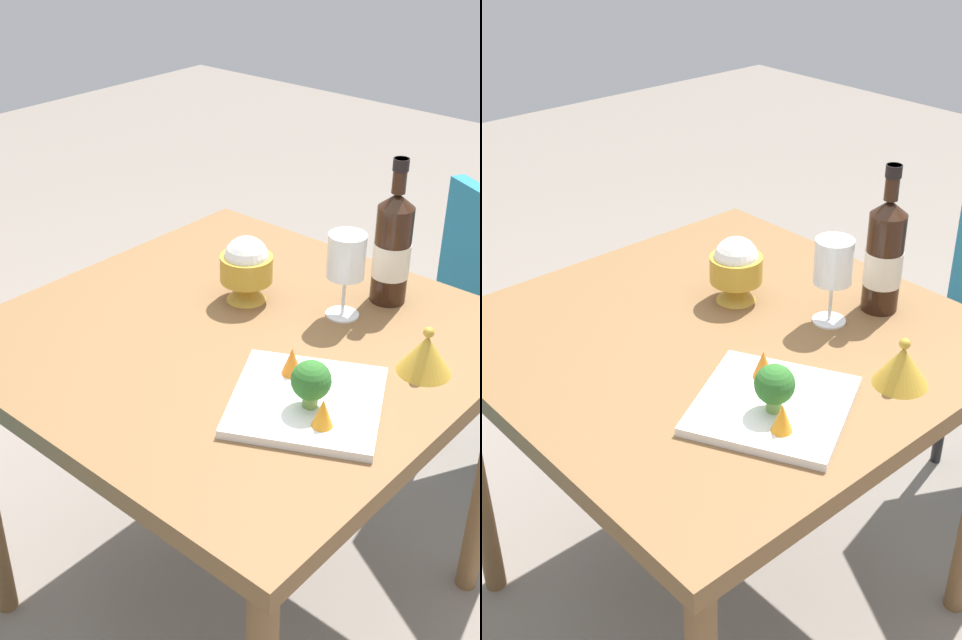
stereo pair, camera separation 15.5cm
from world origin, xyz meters
TOP-DOWN VIEW (x-y plane):
  - ground_plane at (0.00, 0.00)m, footprint 8.00×8.00m
  - dining_table at (0.00, 0.00)m, footprint 0.91×0.91m
  - wine_bottle at (0.14, 0.31)m, footprint 0.08×0.08m
  - wine_glass at (0.11, 0.19)m, footprint 0.08×0.08m
  - rice_bowl at (-0.08, 0.11)m, footprint 0.11×0.11m
  - rice_bowl_lid at (0.34, 0.12)m, footprint 0.10×0.10m
  - serving_plate at (0.24, -0.10)m, footprint 0.34×0.34m
  - broccoli_floret at (0.26, -0.12)m, footprint 0.07×0.07m
  - carrot_garnish_left at (0.18, -0.06)m, footprint 0.04×0.04m
  - carrot_garnish_right at (0.31, -0.15)m, footprint 0.04×0.04m

SIDE VIEW (x-z plane):
  - ground_plane at x=0.00m, z-range 0.00..0.00m
  - dining_table at x=0.00m, z-range 0.28..1.02m
  - serving_plate at x=0.24m, z-range 0.74..0.75m
  - rice_bowl_lid at x=0.34m, z-range 0.73..0.82m
  - carrot_garnish_right at x=0.31m, z-range 0.75..0.81m
  - carrot_garnish_left at x=0.18m, z-range 0.75..0.81m
  - broccoli_floret at x=0.26m, z-range 0.76..0.85m
  - rice_bowl at x=-0.08m, z-range 0.74..0.88m
  - wine_bottle at x=0.14m, z-range 0.70..1.01m
  - wine_glass at x=0.11m, z-range 0.78..0.96m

